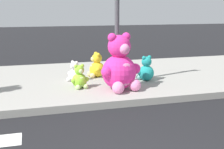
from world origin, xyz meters
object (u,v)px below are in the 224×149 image
object	(u,v)px
plush_lime	(80,79)
sign_pole	(117,12)
plush_pink_large	(120,67)
plush_white	(74,73)
plush_yellow	(96,67)
plush_teal	(146,70)

from	to	relation	value
plush_lime	sign_pole	bearing A→B (deg)	13.69
sign_pole	plush_lime	world-z (taller)	sign_pole
sign_pole	plush_pink_large	size ratio (longest dim) A/B	2.54
plush_lime	plush_white	world-z (taller)	plush_lime
plush_pink_large	plush_white	bearing A→B (deg)	129.32
plush_yellow	plush_white	bearing A→B (deg)	-154.56
plush_pink_large	plush_teal	bearing A→B (deg)	36.09
plush_lime	plush_white	size ratio (longest dim) A/B	1.08
sign_pole	plush_teal	xyz separation A→B (m)	(0.77, 0.05, -1.45)
plush_yellow	plush_teal	distance (m)	1.32
sign_pole	plush_pink_large	bearing A→B (deg)	-100.04
plush_pink_large	plush_teal	distance (m)	1.11
sign_pole	plush_lime	bearing A→B (deg)	-166.31
sign_pole	plush_yellow	size ratio (longest dim) A/B	4.89
plush_white	plush_pink_large	bearing A→B (deg)	-50.68
plush_pink_large	plush_teal	xyz separation A→B (m)	(0.88, 0.64, -0.25)
sign_pole	plush_teal	bearing A→B (deg)	3.97
plush_pink_large	plush_white	distance (m)	1.39
sign_pole	plush_teal	world-z (taller)	sign_pole
plush_pink_large	plush_yellow	xyz separation A→B (m)	(-0.23, 1.35, -0.24)
sign_pole	plush_white	size ratio (longest dim) A/B	6.28
sign_pole	plush_white	world-z (taller)	sign_pole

